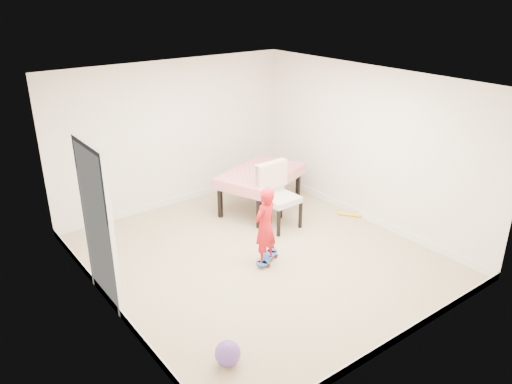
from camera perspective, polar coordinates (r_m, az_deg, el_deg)
ground at (r=7.52m, az=0.31°, el=-7.34°), size 5.00×5.00×0.00m
ceiling at (r=6.61m, az=0.36°, el=12.37°), size 4.50×5.00×0.04m
wall_back at (r=8.96m, az=-9.37°, el=6.45°), size 4.50×0.04×2.60m
wall_front at (r=5.38m, az=16.61°, el=-5.67°), size 4.50×0.04×2.60m
wall_left at (r=5.99m, az=-16.94°, el=-2.70°), size 0.04×5.00×2.60m
wall_right at (r=8.43m, az=12.55°, el=5.15°), size 0.04×5.00×2.60m
door at (r=6.36m, az=-17.57°, el=-3.97°), size 0.11×0.94×2.11m
baseboard_back at (r=9.39m, az=-8.92°, el=-0.82°), size 4.50×0.02×0.12m
baseboard_front at (r=6.05m, az=15.33°, el=-16.11°), size 4.50×0.02×0.12m
baseboard_left at (r=6.60m, az=-15.78°, el=-12.50°), size 0.02×5.00×0.12m
baseboard_right at (r=8.88m, az=11.92°, el=-2.48°), size 0.02×5.00×0.12m
dining_table at (r=8.90m, az=0.52°, el=0.26°), size 1.80×1.46×0.73m
dining_chair at (r=8.16m, az=2.77°, el=-0.57°), size 0.62×0.70×1.08m
skateboard at (r=7.37m, az=1.30°, el=-7.65°), size 0.57×0.44×0.08m
child at (r=7.07m, az=1.04°, el=-4.19°), size 0.47×0.37×1.14m
balloon at (r=5.58m, az=-3.26°, el=-17.94°), size 0.28×0.28×0.28m
foam_toy at (r=8.89m, az=10.65°, el=-2.54°), size 0.28×0.36×0.06m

